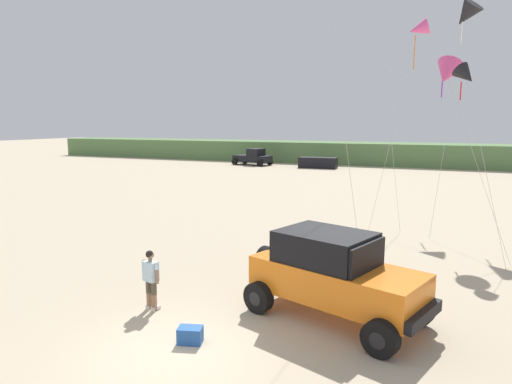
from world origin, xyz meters
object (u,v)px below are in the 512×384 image
distant_pickup (253,157)px  kite_orange_streamer (466,76)px  kite_blue_swept (466,14)px  cooler_box (190,335)px  kite_purple_stunt (447,73)px  kite_white_parafoil (418,29)px  person_watching (151,277)px  distant_sedan (318,163)px  jeep (334,274)px

distant_pickup → kite_orange_streamer: kite_orange_streamer is taller
kite_orange_streamer → kite_blue_swept: (-0.03, 5.34, 3.41)m
distant_pickup → cooler_box: bearing=-68.5°
kite_purple_stunt → kite_white_parafoil: size_ratio=0.75×
cooler_box → kite_white_parafoil: 20.55m
person_watching → distant_sedan: size_ratio=0.40×
kite_orange_streamer → kite_blue_swept: size_ratio=0.67×
person_watching → jeep: bearing=16.9°
jeep → kite_purple_stunt: bearing=77.1°
distant_pickup → kite_orange_streamer: size_ratio=0.66×
person_watching → distant_pickup: (-14.13, 39.70, 0.00)m
distant_pickup → kite_white_parafoil: 31.60m
distant_sedan → kite_blue_swept: size_ratio=0.38×
person_watching → distant_pickup: bearing=109.6°
jeep → distant_sedan: jeep is taller
distant_pickup → kite_blue_swept: size_ratio=0.44×
cooler_box → kite_orange_streamer: 14.46m
kite_purple_stunt → kite_white_parafoil: bearing=107.1°
kite_purple_stunt → kite_white_parafoil: kite_white_parafoil is taller
cooler_box → distant_sedan: bearing=84.3°
person_watching → cooler_box: person_watching is taller
distant_sedan → kite_purple_stunt: size_ratio=0.53×
kite_blue_swept → kite_purple_stunt: 5.25m
jeep → kite_blue_swept: (2.98, 14.18, 9.08)m
cooler_box → distant_pickup: (-16.08, 40.90, 0.75)m
jeep → kite_blue_swept: size_ratio=0.45×
jeep → kite_white_parafoil: bearing=87.2°
cooler_box → person_watching: bearing=131.3°
person_watching → kite_white_parafoil: (5.41, 16.55, 8.99)m
distant_pickup → person_watching: bearing=-70.4°
person_watching → distant_sedan: bearing=98.7°
person_watching → kite_purple_stunt: kite_purple_stunt is taller
jeep → distant_sedan: bearing=105.8°
person_watching → distant_pickup: distant_pickup is taller
distant_pickup → kite_orange_streamer: (21.82, -29.43, 5.93)m
kite_orange_streamer → person_watching: bearing=-126.8°
distant_sedan → kite_orange_streamer: size_ratio=0.57×
kite_white_parafoil → distant_pickup: bearing=130.2°
kite_purple_stunt → kite_orange_streamer: bearing=-59.6°
distant_pickup → distant_sedan: 8.16m
kite_blue_swept → person_watching: bearing=-116.1°
distant_pickup → kite_blue_swept: kite_blue_swept is taller
cooler_box → kite_purple_stunt: size_ratio=0.07×
cooler_box → distant_sedan: size_ratio=0.13×
distant_sedan → jeep: bearing=-77.8°
person_watching → kite_white_parafoil: bearing=71.9°
distant_pickup → kite_purple_stunt: bearing=-53.2°
jeep → kite_orange_streamer: (3.02, 8.84, 5.67)m
jeep → cooler_box: bearing=-136.0°
kite_blue_swept → kite_white_parafoil: bearing=157.1°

